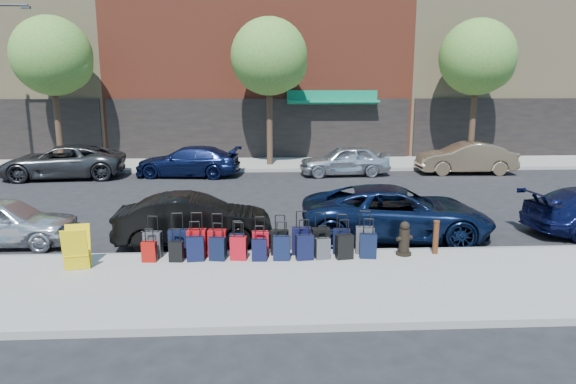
{
  "coord_description": "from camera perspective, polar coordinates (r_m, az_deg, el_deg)",
  "views": [
    {
      "loc": [
        0.06,
        -16.64,
        4.23
      ],
      "look_at": [
        0.86,
        -1.5,
        1.01
      ],
      "focal_mm": 32.0,
      "sensor_mm": 36.0,
      "label": 1
    }
  ],
  "objects": [
    {
      "name": "car_far_1",
      "position": [
        24.14,
        -11.06,
        3.35
      ],
      "size": [
        4.99,
        2.51,
        1.39
      ],
      "primitive_type": "imported",
      "rotation": [
        0.0,
        0.0,
        -1.69
      ],
      "color": "#0D153A",
      "rests_on": "ground"
    },
    {
      "name": "suitcase_back_5",
      "position": [
        12.09,
        -3.2,
        -6.43
      ],
      "size": [
        0.36,
        0.22,
        0.83
      ],
      "rotation": [
        0.0,
        0.0,
        -0.05
      ],
      "color": "black",
      "rests_on": "sidewalk_near"
    },
    {
      "name": "suitcase_back_3",
      "position": [
        12.2,
        -7.84,
        -6.26
      ],
      "size": [
        0.41,
        0.29,
        0.89
      ],
      "rotation": [
        0.0,
        0.0,
        -0.19
      ],
      "color": "black",
      "rests_on": "sidewalk_near"
    },
    {
      "name": "suitcase_front_4",
      "position": [
        12.48,
        -5.66,
        -5.84
      ],
      "size": [
        0.36,
        0.2,
        0.85
      ],
      "rotation": [
        0.0,
        0.0,
        -0.02
      ],
      "color": "black",
      "rests_on": "sidewalk_near"
    },
    {
      "name": "suitcase_front_3",
      "position": [
        12.47,
        -7.86,
        -5.63
      ],
      "size": [
        0.45,
        0.27,
        1.04
      ],
      "rotation": [
        0.0,
        0.0,
        -0.08
      ],
      "color": "#AB0B10",
      "rests_on": "sidewalk_near"
    },
    {
      "name": "suitcase_front_8",
      "position": [
        12.53,
        3.66,
        -5.46
      ],
      "size": [
        0.45,
        0.28,
        1.04
      ],
      "rotation": [
        0.0,
        0.0,
        0.1
      ],
      "color": "black",
      "rests_on": "sidewalk_near"
    },
    {
      "name": "suitcase_front_2",
      "position": [
        12.51,
        -10.08,
        -5.59
      ],
      "size": [
        0.46,
        0.27,
        1.08
      ],
      "rotation": [
        0.0,
        0.0,
        -0.05
      ],
      "color": "#B40B0F",
      "rests_on": "sidewalk_near"
    },
    {
      "name": "suitcase_front_10",
      "position": [
        12.7,
        8.5,
        -5.31
      ],
      "size": [
        0.46,
        0.28,
        1.05
      ],
      "rotation": [
        0.0,
        0.0,
        -0.1
      ],
      "color": "#3E3E43",
      "rests_on": "sidewalk_near"
    },
    {
      "name": "car_far_0",
      "position": [
        25.37,
        -23.78,
        3.09
      ],
      "size": [
        5.62,
        3.0,
        1.5
      ],
      "primitive_type": "imported",
      "rotation": [
        0.0,
        0.0,
        -1.48
      ],
      "color": "#363639",
      "rests_on": "ground"
    },
    {
      "name": "suitcase_back_4",
      "position": [
        12.18,
        -5.51,
        -6.23
      ],
      "size": [
        0.4,
        0.27,
        0.9
      ],
      "rotation": [
        0.0,
        0.0,
        -0.14
      ],
      "color": "#A40A17",
      "rests_on": "sidewalk_near"
    },
    {
      "name": "suitcase_back_10",
      "position": [
        12.4,
        8.89,
        -5.92
      ],
      "size": [
        0.43,
        0.29,
        0.95
      ],
      "rotation": [
        0.0,
        0.0,
        -0.15
      ],
      "color": "black",
      "rests_on": "sidewalk_near"
    },
    {
      "name": "suitcase_back_8",
      "position": [
        12.22,
        3.87,
        -6.28
      ],
      "size": [
        0.37,
        0.25,
        0.81
      ],
      "rotation": [
        0.0,
        0.0,
        0.18
      ],
      "color": "#3A3B40",
      "rests_on": "sidewalk_near"
    },
    {
      "name": "suitcase_front_1",
      "position": [
        12.61,
        -12.13,
        -5.56
      ],
      "size": [
        0.46,
        0.27,
        1.06
      ],
      "rotation": [
        0.0,
        0.0,
        0.06
      ],
      "color": "black",
      "rests_on": "sidewalk_near"
    },
    {
      "name": "suitcase_back_0",
      "position": [
        12.43,
        -15.16,
        -6.39
      ],
      "size": [
        0.34,
        0.22,
        0.78
      ],
      "rotation": [
        0.0,
        0.0,
        -0.09
      ],
      "color": "maroon",
      "rests_on": "sidewalk_near"
    },
    {
      "name": "tree_center",
      "position": [
        26.17,
        -1.79,
        14.58
      ],
      "size": [
        3.8,
        3.8,
        7.27
      ],
      "color": "black",
      "rests_on": "sidewalk_far"
    },
    {
      "name": "suitcase_front_7",
      "position": [
        12.49,
        1.5,
        -5.45
      ],
      "size": [
        0.47,
        0.28,
        1.07
      ],
      "rotation": [
        0.0,
        0.0,
        -0.09
      ],
      "color": "black",
      "rests_on": "sidewalk_near"
    },
    {
      "name": "suitcase_back_7",
      "position": [
        12.14,
        1.85,
        -6.15
      ],
      "size": [
        0.43,
        0.28,
        0.96
      ],
      "rotation": [
        0.0,
        0.0,
        0.13
      ],
      "color": "black",
      "rests_on": "sidewalk_near"
    },
    {
      "name": "bollard",
      "position": [
        13.01,
        16.11,
        -4.79
      ],
      "size": [
        0.15,
        0.15,
        0.83
      ],
      "color": "#38190C",
      "rests_on": "sidewalk_near"
    },
    {
      "name": "tree_right",
      "position": [
        28.42,
        20.55,
        13.64
      ],
      "size": [
        3.8,
        3.8,
        7.27
      ],
      "color": "black",
      "rests_on": "sidewalk_far"
    },
    {
      "name": "suitcase_front_6",
      "position": [
        12.47,
        -0.93,
        -5.6
      ],
      "size": [
        0.44,
        0.28,
        0.99
      ],
      "rotation": [
        0.0,
        0.0,
        -0.15
      ],
      "color": "black",
      "rests_on": "sidewalk_near"
    },
    {
      "name": "car_near_2",
      "position": [
        14.51,
        11.93,
        -2.25
      ],
      "size": [
        5.43,
        2.92,
        1.45
      ],
      "primitive_type": "imported",
      "rotation": [
        0.0,
        0.0,
        1.47
      ],
      "color": "#0B1633",
      "rests_on": "ground"
    },
    {
      "name": "tree_left",
      "position": [
        27.98,
        -24.47,
        13.37
      ],
      "size": [
        3.8,
        3.8,
        7.27
      ],
      "color": "black",
      "rests_on": "sidewalk_far"
    },
    {
      "name": "car_far_3",
      "position": [
        25.85,
        19.13,
        3.6
      ],
      "size": [
        4.6,
        1.74,
        1.5
      ],
      "primitive_type": "imported",
      "rotation": [
        0.0,
        0.0,
        -1.6
      ],
      "color": "#8F7758",
      "rests_on": "ground"
    },
    {
      "name": "sidewalk_far",
      "position": [
        26.96,
        -3.11,
        3.11
      ],
      "size": [
        60.0,
        4.0,
        0.15
      ],
      "primitive_type": "cube",
      "color": "gray",
      "rests_on": "ground"
    },
    {
      "name": "suitcase_back_6",
      "position": [
        12.11,
        -0.72,
        -6.24
      ],
      "size": [
        0.4,
        0.25,
        0.93
      ],
      "rotation": [
        0.0,
        0.0,
        -0.07
      ],
      "color": "black",
      "rests_on": "sidewalk_near"
    },
    {
      "name": "suitcase_back_2",
      "position": [
        12.24,
        -10.26,
        -6.21
      ],
      "size": [
        0.41,
        0.26,
        0.94
      ],
      "rotation": [
        0.0,
        0.0,
        0.09
      ],
      "color": "black",
      "rests_on": "sidewalk_near"
    },
    {
      "name": "building_left",
      "position": [
        38.35,
        -29.0,
        16.17
      ],
      "size": [
        15.0,
        12.12,
        16.0
      ],
      "color": "#927F59",
      "rests_on": "ground"
    },
    {
      "name": "ground",
      "position": [
        17.17,
        -3.12,
        -2.28
      ],
      "size": [
        120.0,
        120.0,
        0.0
      ],
      "primitive_type": "plane",
      "color": "black",
      "rests_on": "ground"
    },
    {
      "name": "suitcase_front_9",
      "position": [
        12.62,
        5.96,
        -5.46
      ],
      "size": [
        0.43,
        0.28,
        0.98
      ],
      "rotation": [
        0.0,
        0.0,
        -0.15
      ],
      "color": "black",
      "rests_on": "sidewalk_near"
    },
    {
      "name": "suitcase_front_5",
      "position": [
        12.44,
        -3.1,
        -5.71
      ],
      "size": [
        0.41,
        0.24,
        0.95
      ],
      "rotation": [
        0.0,
        0.0,
        0.06
      ],
      "color": "#B30B19",
      "rests_on": "sidewalk_near"
    },
    {
      "name": "display_rack",
      "position": [
        12.43,
        -22.43,
        -5.79
      ],
      "size": [
        0.62,
        0.67,
        0.96
      ],
      "rotation": [
        0.0,
        0.0,
        0.16
      ],
      "color": "#E1BC0C",
      "rests_on": "sidewalk_near"
    },
    {
      "name": "suitcase_back_1",
      "position": [
        12.3,
        -12.31,
        -6.46
      ],
      "size": [
        0.34,
        0.22,
        0.78
      ],
      "rotation": [
        0.0,
        0.0,
        -0.11
      ],
      "color": "black",
      "rests_on": "sidewalk_near"
    },
    {
      "name": "curb_far",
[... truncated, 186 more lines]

